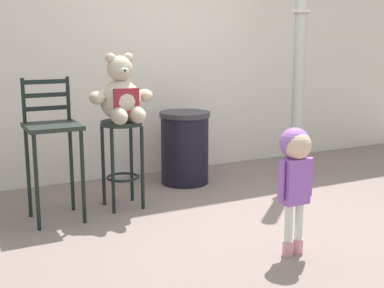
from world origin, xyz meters
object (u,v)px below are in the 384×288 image
(child_walking, at_px, (295,164))
(bar_chair_empty, at_px, (52,136))
(bar_stool_with_teddy, at_px, (122,147))
(teddy_bear, at_px, (122,97))
(trash_bin, at_px, (185,147))
(lamppost, at_px, (299,64))

(child_walking, distance_m, bar_chair_empty, 2.01)
(child_walking, bearing_deg, bar_stool_with_teddy, 22.98)
(teddy_bear, relative_size, trash_bin, 0.78)
(teddy_bear, relative_size, bar_chair_empty, 0.50)
(bar_chair_empty, bearing_deg, trash_bin, 19.06)
(trash_bin, relative_size, bar_chair_empty, 0.64)
(trash_bin, bearing_deg, bar_stool_with_teddy, -151.49)
(bar_stool_with_teddy, xyz_separation_m, teddy_bear, (-0.00, -0.03, 0.45))
(child_walking, bearing_deg, lamppost, -40.49)
(teddy_bear, relative_size, lamppost, 0.19)
(bar_stool_with_teddy, distance_m, lamppost, 2.18)
(teddy_bear, xyz_separation_m, trash_bin, (0.86, 0.49, -0.63))
(teddy_bear, xyz_separation_m, bar_chair_empty, (-0.62, -0.02, -0.29))
(teddy_bear, distance_m, child_walking, 1.71)
(child_walking, bearing_deg, bar_chair_empty, 39.76)
(bar_stool_with_teddy, height_order, trash_bin, bar_stool_with_teddy)
(teddy_bear, bearing_deg, bar_stool_with_teddy, 90.00)
(trash_bin, xyz_separation_m, lamppost, (1.21, -0.33, 0.86))
(bar_stool_with_teddy, xyz_separation_m, bar_chair_empty, (-0.62, -0.04, 0.16))
(bar_chair_empty, bearing_deg, teddy_bear, 1.40)
(bar_stool_with_teddy, bearing_deg, lamppost, 3.66)
(teddy_bear, bearing_deg, bar_chair_empty, -178.60)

